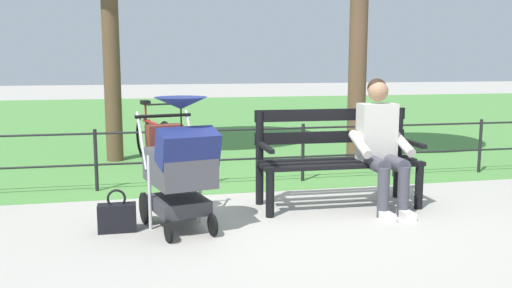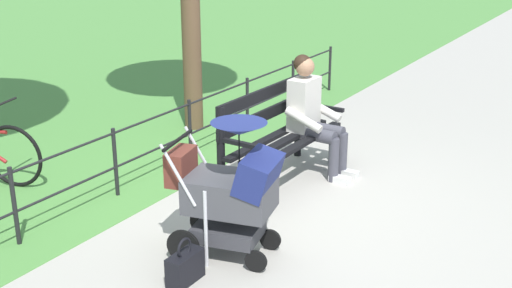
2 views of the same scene
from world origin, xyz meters
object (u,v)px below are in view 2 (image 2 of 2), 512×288
(park_bench, at_px, (276,132))
(handbag, at_px, (185,267))
(stroller, at_px, (231,188))
(person_on_bench, at_px, (313,112))

(park_bench, bearing_deg, handbag, 11.77)
(park_bench, relative_size, stroller, 1.40)
(handbag, bearing_deg, park_bench, -168.23)
(park_bench, distance_m, person_on_bench, 0.46)
(park_bench, xyz_separation_m, handbag, (2.14, 0.45, -0.40))
(person_on_bench, height_order, stroller, person_on_bench)
(stroller, xyz_separation_m, handbag, (0.53, -0.07, -0.47))
(person_on_bench, xyz_separation_m, stroller, (1.98, 0.29, -0.08))
(park_bench, height_order, handbag, park_bench)
(person_on_bench, bearing_deg, park_bench, -30.73)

